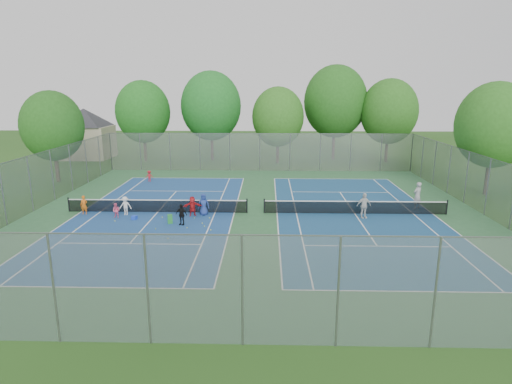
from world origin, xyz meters
TOP-DOWN VIEW (x-y plane):
  - ground at (0.00, 0.00)m, footprint 120.00×120.00m
  - court_pad at (0.00, 0.00)m, footprint 32.00×32.00m
  - court_left at (-7.00, 0.00)m, footprint 10.97×23.77m
  - court_right at (7.00, 0.00)m, footprint 10.97×23.77m
  - net_left at (-7.00, 0.00)m, footprint 12.87×0.10m
  - net_right at (7.00, 0.00)m, footprint 12.87×0.10m
  - fence_north at (0.00, 16.00)m, footprint 32.00×0.10m
  - fence_south at (0.00, -16.00)m, footprint 32.00×0.10m
  - fence_west at (-16.00, 0.00)m, footprint 0.10×32.00m
  - fence_east at (16.00, 0.00)m, footprint 0.10×32.00m
  - house at (-22.00, 24.00)m, footprint 11.03×11.03m
  - tree_nw at (-14.00, 22.00)m, footprint 6.40×6.40m
  - tree_nl at (-6.00, 23.00)m, footprint 7.20×7.20m
  - tree_nc at (2.00, 21.00)m, footprint 6.00×6.00m
  - tree_nr at (9.00, 24.00)m, footprint 7.60×7.60m
  - tree_ne at (15.00, 22.00)m, footprint 6.60×6.60m
  - tree_side_w at (-19.00, 10.00)m, footprint 5.60×5.60m
  - tree_side_e at (19.00, 6.00)m, footprint 6.00×6.00m
  - ball_crate at (-8.14, -1.76)m, footprint 0.39×0.39m
  - ball_hopper at (-5.54, -2.54)m, footprint 0.38×0.38m
  - student_a at (-12.01, -0.60)m, footprint 0.49×0.33m
  - student_b at (-9.46, -1.42)m, footprint 0.57×0.48m
  - student_c at (-9.06, -0.69)m, footprint 0.85×0.49m
  - student_d at (-4.71, -2.82)m, footprint 0.89×0.59m
  - student_e at (-3.60, -0.60)m, footprint 0.81×0.58m
  - student_f at (-4.34, -0.83)m, footprint 1.35×0.71m
  - child_far_baseline at (-10.35, 10.22)m, footprint 0.76×0.54m
  - instructor at (11.82, 1.55)m, footprint 0.86×0.77m
  - teen_court_b at (7.37, -0.98)m, footprint 1.10×0.67m
  - tennis_ball_0 at (-4.12, -1.44)m, footprint 0.07×0.07m
  - tennis_ball_1 at (-11.14, -4.03)m, footprint 0.07×0.07m
  - tennis_ball_2 at (-6.18, -3.81)m, footprint 0.07×0.07m
  - tennis_ball_3 at (-3.42, -2.58)m, footprint 0.07×0.07m
  - tennis_ball_4 at (-6.34, -1.34)m, footprint 0.07×0.07m
  - tennis_ball_5 at (-3.09, -1.42)m, footprint 0.07×0.07m
  - tennis_ball_6 at (-4.24, -3.53)m, footprint 0.07×0.07m
  - tennis_ball_7 at (-2.68, -3.92)m, footprint 0.07×0.07m
  - tennis_ball_8 at (-3.19, -3.21)m, footprint 0.07×0.07m
  - tennis_ball_9 at (-9.30, -2.25)m, footprint 0.07×0.07m
  - tennis_ball_10 at (-4.95, -1.28)m, footprint 0.07×0.07m
  - tennis_ball_11 at (-5.00, -5.54)m, footprint 0.07×0.07m

SIDE VIEW (x-z plane):
  - ground at x=0.00m, z-range 0.00..0.00m
  - court_pad at x=0.00m, z-range 0.00..0.01m
  - court_left at x=-7.00m, z-range 0.01..0.02m
  - court_right at x=7.00m, z-range 0.01..0.02m
  - tennis_ball_0 at x=-4.12m, z-range 0.00..0.07m
  - tennis_ball_1 at x=-11.14m, z-range 0.00..0.07m
  - tennis_ball_2 at x=-6.18m, z-range 0.00..0.07m
  - tennis_ball_3 at x=-3.42m, z-range 0.00..0.07m
  - tennis_ball_4 at x=-6.34m, z-range 0.00..0.07m
  - tennis_ball_5 at x=-3.09m, z-range 0.00..0.07m
  - tennis_ball_6 at x=-4.24m, z-range 0.00..0.07m
  - tennis_ball_7 at x=-2.68m, z-range 0.00..0.07m
  - tennis_ball_8 at x=-3.19m, z-range 0.00..0.07m
  - tennis_ball_9 at x=-9.30m, z-range 0.00..0.07m
  - tennis_ball_10 at x=-4.95m, z-range 0.00..0.07m
  - tennis_ball_11 at x=-5.00m, z-range 0.00..0.07m
  - ball_crate at x=-8.14m, z-range 0.00..0.27m
  - ball_hopper at x=-5.54m, z-range 0.00..0.60m
  - net_left at x=-7.00m, z-range 0.00..0.91m
  - net_right at x=7.00m, z-range 0.00..0.91m
  - student_b at x=-9.46m, z-range 0.00..1.04m
  - child_far_baseline at x=-10.35m, z-range 0.00..1.07m
  - student_c at x=-9.06m, z-range 0.00..1.32m
  - student_a at x=-12.01m, z-range 0.00..1.34m
  - student_f at x=-4.34m, z-range 0.00..1.40m
  - student_d at x=-4.71m, z-range 0.00..1.40m
  - student_e at x=-3.60m, z-range 0.00..1.55m
  - teen_court_b at x=7.37m, z-range 0.00..1.75m
  - instructor at x=11.82m, z-range 0.00..1.98m
  - fence_north at x=0.00m, z-range 0.00..4.00m
  - fence_south at x=0.00m, z-range 0.00..4.00m
  - fence_west at x=-16.00m, z-range 0.00..4.00m
  - fence_east at x=16.00m, z-range 0.00..4.00m
  - house at x=-22.00m, z-range 0.56..7.86m
  - tree_side_w at x=-19.00m, z-range 1.01..9.48m
  - tree_nc at x=2.00m, z-range 0.97..9.82m
  - tree_side_e at x=19.00m, z-range 1.14..10.34m
  - tree_nw at x=-14.00m, z-range 1.10..10.68m
  - tree_ne at x=15.00m, z-range 1.08..10.85m
  - tree_nl at x=-6.00m, z-range 1.20..11.89m
  - tree_nr at x=9.00m, z-range 1.33..12.75m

